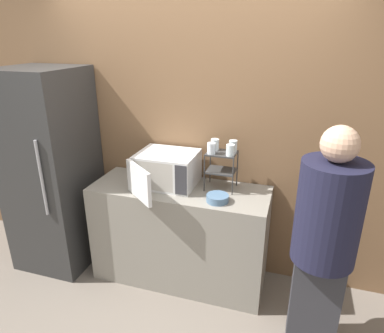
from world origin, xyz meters
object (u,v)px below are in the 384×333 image
glass_front_right (230,150)px  glass_back_left (215,144)px  microwave (166,169)px  glass_back_right (233,146)px  bowl (218,198)px  glass_front_left (211,148)px  person (325,236)px  dish_rack (221,163)px  refrigerator (52,171)px

glass_front_right → glass_back_left: size_ratio=1.00×
microwave → glass_back_right: bearing=13.0°
bowl → glass_front_left: bearing=119.1°
microwave → person: (1.29, -0.45, -0.14)m
dish_rack → person: 0.99m
person → glass_back_left: bearing=147.5°
dish_rack → glass_back_left: bearing=143.3°
glass_front_left → bowl: (0.11, -0.19, -0.34)m
microwave → glass_back_right: glass_back_right is taller
glass_back_right → person: bearing=-37.9°
microwave → person: bearing=-19.2°
microwave → glass_back_left: bearing=16.8°
dish_rack → glass_front_right: bearing=-34.8°
person → glass_front_right: bearing=148.2°
glass_back_right → glass_front_left: bearing=-142.6°
dish_rack → glass_front_right: size_ratio=3.50×
microwave → refrigerator: 1.12m
glass_front_right → dish_rack: bearing=145.2°
glass_back_left → person: person is taller
glass_front_left → glass_front_right: same height
glass_back_right → glass_back_left: size_ratio=1.00×
microwave → dish_rack: bearing=8.0°
person → microwave: bearing=160.8°
bowl → refrigerator: bearing=177.1°
dish_rack → glass_back_right: size_ratio=3.50×
glass_back_left → refrigerator: refrigerator is taller
dish_rack → refrigerator: (-1.58, -0.17, -0.20)m
glass_back_right → glass_front_right: (0.00, -0.12, 0.00)m
glass_back_right → refrigerator: refrigerator is taller
glass_front_right → refrigerator: size_ratio=0.05×
glass_front_right → person: 0.94m
glass_back_left → bowl: 0.47m
glass_back_left → person: bearing=-32.5°
glass_front_right → glass_back_left: 0.19m
microwave → glass_front_left: bearing=1.3°
bowl → glass_back_right: bearing=81.2°
person → refrigerator: size_ratio=0.88×
glass_front_left → person: person is taller
glass_back_left → refrigerator: 1.56m
dish_rack → glass_front_right: 0.17m
glass_front_left → refrigerator: bearing=-175.9°
person → glass_front_left: bearing=152.9°
glass_front_left → glass_front_right: 0.16m
glass_back_right → glass_back_left: bearing=-177.5°
glass_front_left → person: bearing=-27.1°
glass_front_left → glass_back_left: size_ratio=1.00×
glass_front_left → glass_back_left: 0.11m
glass_back_right → glass_back_left: same height
bowl → refrigerator: (-1.62, 0.08, 0.00)m
refrigerator → bowl: bearing=-2.9°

